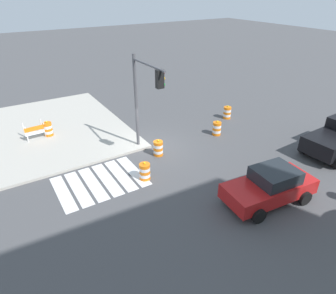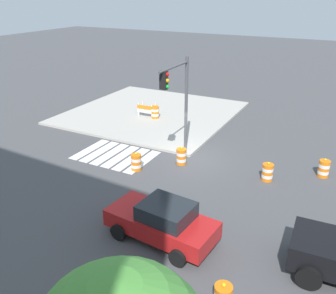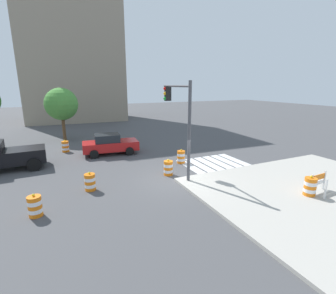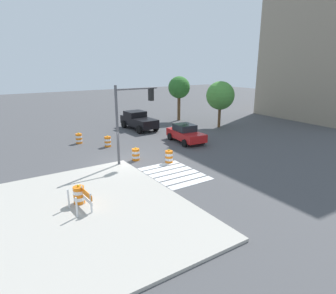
{
  "view_description": "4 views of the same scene",
  "coord_description": "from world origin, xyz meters",
  "px_view_note": "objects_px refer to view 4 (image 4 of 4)",
  "views": [
    {
      "loc": [
        7.66,
        14.32,
        8.87
      ],
      "look_at": [
        0.45,
        2.66,
        1.41
      ],
      "focal_mm": 31.95,
      "sensor_mm": 36.0,
      "label": 1
    },
    {
      "loc": [
        -7.72,
        17.52,
        8.97
      ],
      "look_at": [
        1.05,
        0.76,
        0.73
      ],
      "focal_mm": 38.89,
      "sensor_mm": 36.0,
      "label": 2
    },
    {
      "loc": [
        -5.94,
        -11.99,
        5.42
      ],
      "look_at": [
        1.03,
        3.07,
        1.21
      ],
      "focal_mm": 26.27,
      "sensor_mm": 36.0,
      "label": 3
    },
    {
      "loc": [
        18.88,
        -8.52,
        7.03
      ],
      "look_at": [
        1.76,
        2.8,
        1.15
      ],
      "focal_mm": 31.27,
      "sensor_mm": 36.0,
      "label": 4
    }
  ],
  "objects_px": {
    "sports_car": "(186,133)",
    "pickup_truck": "(138,120)",
    "traffic_barrel_crosswalk_end": "(136,154)",
    "street_tree_streetside_near": "(179,88)",
    "street_tree_streetside_mid": "(220,96)",
    "traffic_barrel_far_curb": "(79,138)",
    "traffic_light_pole": "(132,110)",
    "construction_barricade": "(84,198)",
    "traffic_barrel_near_corner": "(184,128)",
    "traffic_barrel_median_far": "(108,142)",
    "traffic_barrel_on_sidewalk": "(79,195)",
    "traffic_barrel_median_near": "(169,157)"
  },
  "relations": [
    {
      "from": "traffic_barrel_crosswalk_end",
      "to": "street_tree_streetside_near",
      "type": "distance_m",
      "value": 16.95
    },
    {
      "from": "construction_barricade",
      "to": "street_tree_streetside_near",
      "type": "xyz_separation_m",
      "value": [
        -17.07,
        17.85,
        3.38
      ]
    },
    {
      "from": "traffic_barrel_near_corner",
      "to": "traffic_barrel_far_curb",
      "type": "xyz_separation_m",
      "value": [
        -1.7,
        -10.58,
        0.0
      ]
    },
    {
      "from": "traffic_barrel_median_far",
      "to": "street_tree_streetside_mid",
      "type": "relative_size",
      "value": 0.2
    },
    {
      "from": "traffic_barrel_crosswalk_end",
      "to": "sports_car",
      "type": "bearing_deg",
      "value": 109.43
    },
    {
      "from": "street_tree_streetside_mid",
      "to": "traffic_barrel_crosswalk_end",
      "type": "bearing_deg",
      "value": -68.36
    },
    {
      "from": "sports_car",
      "to": "pickup_truck",
      "type": "height_order",
      "value": "pickup_truck"
    },
    {
      "from": "traffic_barrel_crosswalk_end",
      "to": "traffic_barrel_far_curb",
      "type": "relative_size",
      "value": 1.0
    },
    {
      "from": "sports_car",
      "to": "pickup_truck",
      "type": "xyz_separation_m",
      "value": [
        -7.39,
        -1.07,
        0.16
      ]
    },
    {
      "from": "traffic_barrel_near_corner",
      "to": "traffic_barrel_far_curb",
      "type": "height_order",
      "value": "same"
    },
    {
      "from": "pickup_truck",
      "to": "construction_barricade",
      "type": "bearing_deg",
      "value": -35.76
    },
    {
      "from": "traffic_barrel_near_corner",
      "to": "construction_barricade",
      "type": "xyz_separation_m",
      "value": [
        11.2,
        -14.29,
        0.27
      ]
    },
    {
      "from": "sports_car",
      "to": "traffic_barrel_crosswalk_end",
      "type": "bearing_deg",
      "value": -70.57
    },
    {
      "from": "traffic_barrel_on_sidewalk",
      "to": "traffic_light_pole",
      "type": "height_order",
      "value": "traffic_light_pole"
    },
    {
      "from": "traffic_barrel_near_corner",
      "to": "traffic_barrel_median_near",
      "type": "distance_m",
      "value": 9.92
    },
    {
      "from": "traffic_light_pole",
      "to": "street_tree_streetside_mid",
      "type": "distance_m",
      "value": 15.0
    },
    {
      "from": "traffic_barrel_far_curb",
      "to": "street_tree_streetside_mid",
      "type": "distance_m",
      "value": 15.88
    },
    {
      "from": "sports_car",
      "to": "traffic_barrel_median_near",
      "type": "relative_size",
      "value": 4.37
    },
    {
      "from": "traffic_barrel_median_far",
      "to": "construction_barricade",
      "type": "distance_m",
      "value": 11.78
    },
    {
      "from": "traffic_barrel_median_far",
      "to": "traffic_light_pole",
      "type": "bearing_deg",
      "value": -1.61
    },
    {
      "from": "sports_car",
      "to": "traffic_light_pole",
      "type": "distance_m",
      "value": 7.94
    },
    {
      "from": "traffic_light_pole",
      "to": "street_tree_streetside_mid",
      "type": "relative_size",
      "value": 1.07
    },
    {
      "from": "traffic_barrel_far_curb",
      "to": "traffic_light_pole",
      "type": "bearing_deg",
      "value": 11.95
    },
    {
      "from": "traffic_barrel_crosswalk_end",
      "to": "construction_barricade",
      "type": "height_order",
      "value": "construction_barricade"
    },
    {
      "from": "construction_barricade",
      "to": "street_tree_streetside_mid",
      "type": "height_order",
      "value": "street_tree_streetside_mid"
    },
    {
      "from": "pickup_truck",
      "to": "traffic_barrel_far_curb",
      "type": "bearing_deg",
      "value": -71.54
    },
    {
      "from": "traffic_barrel_crosswalk_end",
      "to": "street_tree_streetside_mid",
      "type": "bearing_deg",
      "value": 111.64
    },
    {
      "from": "traffic_barrel_near_corner",
      "to": "street_tree_streetside_mid",
      "type": "height_order",
      "value": "street_tree_streetside_mid"
    },
    {
      "from": "traffic_barrel_far_curb",
      "to": "construction_barricade",
      "type": "relative_size",
      "value": 0.78
    },
    {
      "from": "street_tree_streetside_near",
      "to": "street_tree_streetside_mid",
      "type": "height_order",
      "value": "street_tree_streetside_near"
    },
    {
      "from": "traffic_barrel_near_corner",
      "to": "traffic_barrel_far_curb",
      "type": "bearing_deg",
      "value": -99.14
    },
    {
      "from": "traffic_barrel_far_curb",
      "to": "traffic_light_pole",
      "type": "height_order",
      "value": "traffic_light_pole"
    },
    {
      "from": "traffic_barrel_crosswalk_end",
      "to": "traffic_barrel_median_far",
      "type": "xyz_separation_m",
      "value": [
        -4.69,
        -0.31,
        0.0
      ]
    },
    {
      "from": "traffic_barrel_crosswalk_end",
      "to": "traffic_light_pole",
      "type": "xyz_separation_m",
      "value": [
        0.49,
        -0.46,
        3.46
      ]
    },
    {
      "from": "traffic_barrel_crosswalk_end",
      "to": "traffic_barrel_far_curb",
      "type": "distance_m",
      "value": 7.47
    },
    {
      "from": "construction_barricade",
      "to": "street_tree_streetside_near",
      "type": "height_order",
      "value": "street_tree_streetside_near"
    },
    {
      "from": "traffic_barrel_median_far",
      "to": "traffic_barrel_crosswalk_end",
      "type": "bearing_deg",
      "value": 3.83
    },
    {
      "from": "construction_barricade",
      "to": "traffic_barrel_far_curb",
      "type": "bearing_deg",
      "value": 163.93
    },
    {
      "from": "construction_barricade",
      "to": "sports_car",
      "type": "bearing_deg",
      "value": 123.28
    },
    {
      "from": "pickup_truck",
      "to": "street_tree_streetside_mid",
      "type": "relative_size",
      "value": 1.01
    },
    {
      "from": "traffic_barrel_median_far",
      "to": "traffic_barrel_on_sidewalk",
      "type": "xyz_separation_m",
      "value": [
        9.64,
        -5.48,
        0.15
      ]
    },
    {
      "from": "pickup_truck",
      "to": "traffic_barrel_far_curb",
      "type": "distance_m",
      "value": 7.76
    },
    {
      "from": "construction_barricade",
      "to": "street_tree_streetside_mid",
      "type": "xyz_separation_m",
      "value": [
        -11.03,
        19.17,
        2.86
      ]
    },
    {
      "from": "traffic_barrel_near_corner",
      "to": "street_tree_streetside_near",
      "type": "height_order",
      "value": "street_tree_streetside_near"
    },
    {
      "from": "street_tree_streetside_near",
      "to": "construction_barricade",
      "type": "bearing_deg",
      "value": -46.29
    },
    {
      "from": "traffic_barrel_median_near",
      "to": "street_tree_streetside_near",
      "type": "bearing_deg",
      "value": 142.04
    },
    {
      "from": "pickup_truck",
      "to": "traffic_barrel_near_corner",
      "type": "height_order",
      "value": "pickup_truck"
    },
    {
      "from": "street_tree_streetside_near",
      "to": "sports_car",
      "type": "bearing_deg",
      "value": -32.16
    },
    {
      "from": "traffic_light_pole",
      "to": "traffic_barrel_on_sidewalk",
      "type": "bearing_deg",
      "value": -50.1
    },
    {
      "from": "construction_barricade",
      "to": "traffic_light_pole",
      "type": "xyz_separation_m",
      "value": [
        -5.24,
        5.34,
        3.19
      ]
    }
  ]
}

